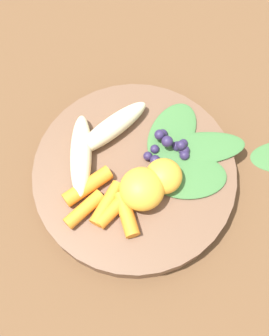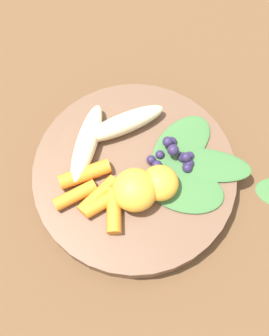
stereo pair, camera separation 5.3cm
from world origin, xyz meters
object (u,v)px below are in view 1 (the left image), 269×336
Objects in this scene: bowl at (134,175)px; orange_segment_near at (164,176)px; banana_peeled_left at (81,155)px; banana_peeled_right at (112,127)px.

orange_segment_near is (-0.01, 0.04, 0.03)m from bowl.
banana_peeled_right is (-0.05, 0.00, 0.00)m from banana_peeled_left.
banana_peeled_right is (-0.02, -0.06, 0.03)m from bowl.
banana_peeled_left is 1.00× the size of banana_peeled_right.
orange_segment_near reaches higher than banana_peeled_left.
banana_peeled_right reaches higher than bowl.
banana_peeled_right is at bearing -93.70° from orange_segment_near.
orange_segment_near reaches higher than bowl.
orange_segment_near is at bearing 72.34° from banana_peeled_left.
banana_peeled_right is 0.09m from orange_segment_near.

